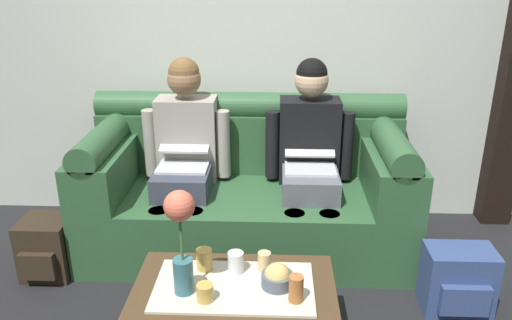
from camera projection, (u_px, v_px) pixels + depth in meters
name	position (u px, v px, depth m)	size (l,w,h in m)	color
back_wall_patterned	(251.00, 12.00, 3.41)	(6.00, 0.12, 2.90)	silver
couch	(247.00, 191.00, 3.31)	(2.03, 0.88, 0.96)	#2D5633
person_left	(185.00, 149.00, 3.22)	(0.56, 0.67, 1.22)	#383D4C
person_right	(310.00, 151.00, 3.19)	(0.56, 0.67, 1.22)	#595B66
coffee_table	(234.00, 296.00, 2.33)	(0.92, 0.58, 0.39)	#47331E
flower_vase	(181.00, 232.00, 2.15)	(0.13, 0.13, 0.49)	#336672
snack_bowl	(277.00, 277.00, 2.29)	(0.14, 0.14, 0.12)	#4C5666
cup_near_left	(205.00, 293.00, 2.19)	(0.07, 0.07, 0.08)	gold
cup_near_right	(235.00, 262.00, 2.39)	(0.08, 0.08, 0.10)	silver
cup_far_center	(204.00, 259.00, 2.41)	(0.08, 0.08, 0.10)	gold
cup_far_left	(296.00, 289.00, 2.18)	(0.06, 0.06, 0.12)	#B26633
cup_far_right	(264.00, 261.00, 2.41)	(0.06, 0.06, 0.09)	#DBB77A
backpack_left	(48.00, 248.00, 3.02)	(0.29, 0.31, 0.36)	#2D2319
backpack_right	(458.00, 281.00, 2.71)	(0.36, 0.27, 0.36)	#33477A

